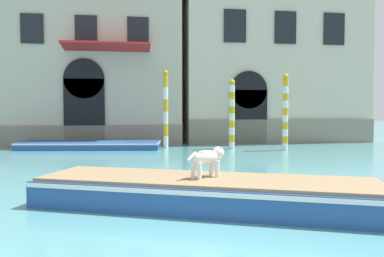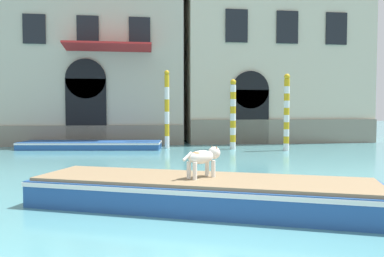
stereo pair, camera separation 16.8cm
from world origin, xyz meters
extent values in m
cube|color=gray|center=(-2.71, 17.23, 0.54)|extent=(10.04, 0.16, 1.08)
cube|color=black|center=(-2.85, 17.22, 1.76)|extent=(2.08, 0.14, 3.53)
cylinder|color=black|center=(-2.85, 17.22, 3.53)|extent=(2.08, 0.14, 2.08)
cube|color=black|center=(-5.39, 17.24, 6.04)|extent=(1.12, 0.10, 1.51)
cube|color=black|center=(-2.71, 17.24, 6.04)|extent=(1.12, 0.10, 1.51)
cube|color=black|center=(-0.03, 17.24, 6.04)|extent=(1.12, 0.10, 1.51)
cube|color=#B22323|center=(-1.62, 16.58, 5.11)|extent=(4.39, 1.40, 0.29)
cube|color=beige|center=(8.10, 20.28, 7.57)|extent=(10.81, 6.00, 15.14)
cube|color=gray|center=(8.10, 17.23, 0.68)|extent=(10.81, 0.16, 1.36)
cube|color=black|center=(6.02, 17.22, 1.50)|extent=(2.07, 0.14, 3.01)
cylinder|color=black|center=(6.02, 17.22, 3.01)|extent=(2.07, 0.14, 2.07)
cube|color=black|center=(5.21, 17.24, 6.48)|extent=(1.23, 0.10, 1.79)
cube|color=black|center=(8.10, 17.24, 6.48)|extent=(1.23, 0.10, 1.79)
cube|color=black|center=(10.98, 17.24, 6.48)|extent=(1.23, 0.10, 1.79)
cube|color=#234C8C|center=(1.34, 4.09, 0.26)|extent=(6.81, 4.01, 0.51)
cube|color=white|center=(1.34, 4.09, 0.45)|extent=(6.85, 4.05, 0.08)
cube|color=#8C7251|center=(1.34, 4.09, 0.54)|extent=(6.58, 3.81, 0.06)
cylinder|color=silver|center=(1.48, 4.29, 0.74)|extent=(0.08, 0.08, 0.33)
cylinder|color=silver|center=(1.58, 4.14, 0.74)|extent=(0.08, 0.08, 0.33)
cylinder|color=silver|center=(1.09, 4.05, 0.74)|extent=(0.08, 0.08, 0.33)
cylinder|color=silver|center=(1.18, 3.89, 0.74)|extent=(0.08, 0.08, 0.33)
ellipsoid|color=silver|center=(1.33, 4.09, 0.97)|extent=(0.65, 0.54, 0.26)
ellipsoid|color=#AD7042|center=(1.25, 4.04, 1.04)|extent=(0.32, 0.30, 0.09)
sphere|color=silver|center=(1.62, 4.27, 1.03)|extent=(0.24, 0.24, 0.24)
cone|color=#AD7042|center=(1.58, 4.33, 1.12)|extent=(0.07, 0.07, 0.10)
cone|color=#AD7042|center=(1.65, 4.21, 1.12)|extent=(0.07, 0.07, 0.10)
cylinder|color=silver|center=(1.05, 3.92, 1.01)|extent=(0.21, 0.16, 0.17)
cube|color=#234C8C|center=(-2.37, 15.69, 0.18)|extent=(6.87, 2.58, 0.36)
cube|color=white|center=(-2.37, 15.69, 0.30)|extent=(6.90, 2.61, 0.08)
cube|color=#9EA3A8|center=(-2.37, 15.69, 0.16)|extent=(3.82, 1.78, 0.32)
cylinder|color=white|center=(6.76, 13.73, 0.17)|extent=(0.26, 0.26, 0.33)
cylinder|color=gold|center=(6.76, 13.73, 0.50)|extent=(0.26, 0.26, 0.33)
cylinder|color=white|center=(6.76, 13.73, 0.83)|extent=(0.26, 0.26, 0.33)
cylinder|color=gold|center=(6.76, 13.73, 1.16)|extent=(0.26, 0.26, 0.33)
cylinder|color=white|center=(6.76, 13.73, 1.49)|extent=(0.26, 0.26, 0.33)
cylinder|color=gold|center=(6.76, 13.73, 1.82)|extent=(0.26, 0.26, 0.33)
cylinder|color=white|center=(6.76, 13.73, 2.15)|extent=(0.26, 0.26, 0.33)
cylinder|color=gold|center=(6.76, 13.73, 2.48)|extent=(0.26, 0.26, 0.33)
cylinder|color=white|center=(6.76, 13.73, 2.81)|extent=(0.26, 0.26, 0.33)
cylinder|color=gold|center=(6.76, 13.73, 3.15)|extent=(0.26, 0.26, 0.33)
sphere|color=gold|center=(6.76, 13.73, 3.43)|extent=(0.27, 0.27, 0.27)
cylinder|color=white|center=(1.30, 15.46, 0.30)|extent=(0.23, 0.23, 0.60)
cylinder|color=gold|center=(1.30, 15.46, 0.90)|extent=(0.23, 0.23, 0.60)
cylinder|color=white|center=(1.30, 15.46, 1.50)|extent=(0.23, 0.23, 0.60)
cylinder|color=gold|center=(1.30, 15.46, 2.10)|extent=(0.23, 0.23, 0.60)
cylinder|color=white|center=(1.30, 15.46, 2.71)|extent=(0.23, 0.23, 0.60)
cylinder|color=gold|center=(1.30, 15.46, 3.31)|extent=(0.23, 0.23, 0.60)
sphere|color=gold|center=(1.30, 15.46, 3.71)|extent=(0.25, 0.25, 0.25)
cylinder|color=white|center=(4.43, 14.65, 0.17)|extent=(0.27, 0.27, 0.34)
cylinder|color=gold|center=(4.43, 14.65, 0.52)|extent=(0.27, 0.27, 0.34)
cylinder|color=white|center=(4.43, 14.65, 0.86)|extent=(0.27, 0.27, 0.34)
cylinder|color=gold|center=(4.43, 14.65, 1.20)|extent=(0.27, 0.27, 0.34)
cylinder|color=white|center=(4.43, 14.65, 1.55)|extent=(0.27, 0.27, 0.34)
cylinder|color=gold|center=(4.43, 14.65, 1.89)|extent=(0.27, 0.27, 0.34)
cylinder|color=white|center=(4.43, 14.65, 2.23)|extent=(0.27, 0.27, 0.34)
cylinder|color=gold|center=(4.43, 14.65, 2.58)|extent=(0.27, 0.27, 0.34)
cylinder|color=white|center=(4.43, 14.65, 2.92)|extent=(0.27, 0.27, 0.34)
sphere|color=gold|center=(4.43, 14.65, 3.22)|extent=(0.29, 0.29, 0.29)
camera|label=1|loc=(0.12, -2.94, 1.86)|focal=35.00mm
camera|label=2|loc=(0.29, -2.96, 1.86)|focal=35.00mm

